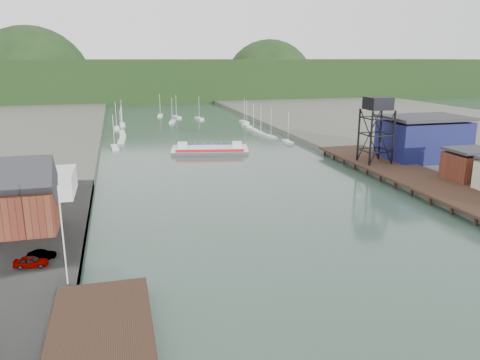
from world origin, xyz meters
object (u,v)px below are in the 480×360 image
car_west_a (31,262)px  lift_tower (378,107)px  chain_ferry (210,150)px  harbor_building (14,204)px

car_west_a → lift_tower: bearing=-53.6°
chain_ferry → car_west_a: bearing=-105.8°
harbor_building → car_west_a: size_ratio=2.94×
lift_tower → car_west_a: size_ratio=3.85×
harbor_building → lift_tower: bearing=20.0°
chain_ferry → car_west_a: size_ratio=5.68×
harbor_building → lift_tower: lift_tower is taller
harbor_building → chain_ferry: 73.70m
lift_tower → harbor_building: bearing=-160.0°
chain_ferry → car_west_a: chain_ferry is taller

